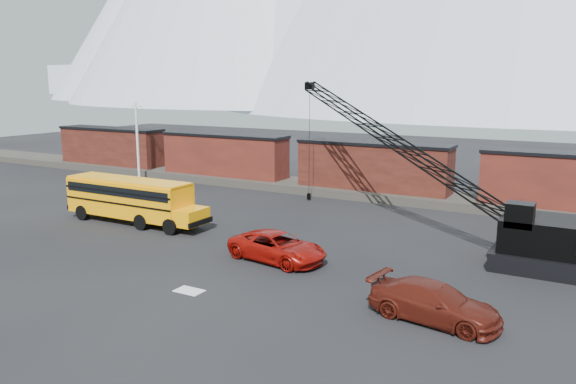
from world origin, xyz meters
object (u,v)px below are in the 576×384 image
school_bus (132,199)px  red_pickup (278,247)px  maroon_suv (434,302)px  crawler_crane (393,141)px

school_bus → red_pickup: 13.72m
red_pickup → maroon_suv: maroon_suv is taller
red_pickup → school_bus: bearing=89.1°
school_bus → crawler_crane: crawler_crane is taller
school_bus → maroon_suv: 24.24m
red_pickup → crawler_crane: crawler_crane is taller
red_pickup → crawler_crane: bearing=-5.9°
red_pickup → maroon_suv: (9.94, -3.78, 0.00)m
school_bus → maroon_suv: (23.42, -6.18, -0.97)m
school_bus → crawler_crane: size_ratio=0.51×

